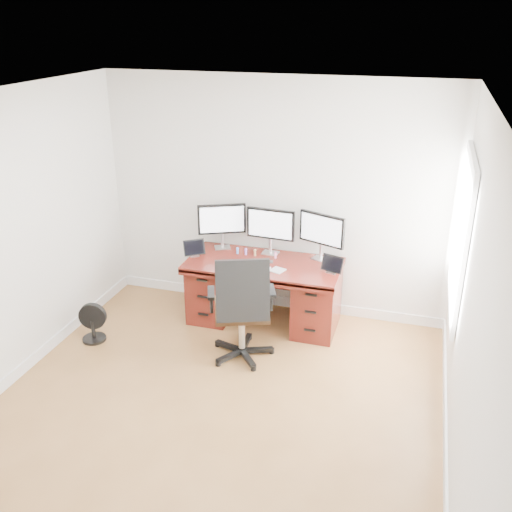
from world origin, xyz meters
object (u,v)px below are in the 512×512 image
(office_chair, at_px, (242,325))
(floor_fan, at_px, (92,323))
(monitor_center, at_px, (271,226))
(keyboard, at_px, (258,269))
(desk, at_px, (264,289))

(office_chair, height_order, floor_fan, office_chair)
(floor_fan, bearing_deg, monitor_center, 22.16)
(office_chair, relative_size, keyboard, 4.26)
(floor_fan, bearing_deg, desk, 16.31)
(monitor_center, bearing_deg, office_chair, -86.93)
(desk, distance_m, floor_fan, 1.91)
(floor_fan, xyz_separation_m, monitor_center, (1.66, 1.17, 0.88))
(keyboard, bearing_deg, office_chair, -95.62)
(floor_fan, height_order, keyboard, keyboard)
(desk, relative_size, office_chair, 1.45)
(office_chair, distance_m, keyboard, 0.68)
(monitor_center, height_order, keyboard, monitor_center)
(office_chair, relative_size, floor_fan, 2.71)
(desk, bearing_deg, keyboard, -93.35)
(desk, height_order, monitor_center, monitor_center)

